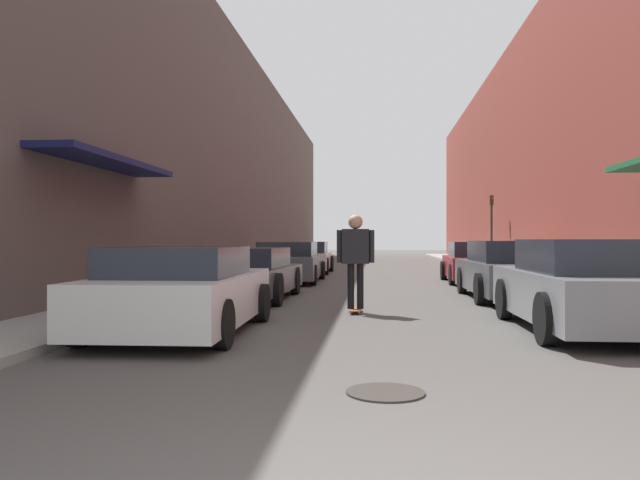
% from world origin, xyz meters
% --- Properties ---
extents(ground, '(114.76, 114.76, 0.00)m').
position_xyz_m(ground, '(0.00, 20.86, 0.00)').
color(ground, '#4C4947').
extents(curb_strip_left, '(1.80, 52.16, 0.12)m').
position_xyz_m(curb_strip_left, '(-4.92, 26.08, 0.06)').
color(curb_strip_left, gray).
rests_on(curb_strip_left, ground).
extents(curb_strip_right, '(1.80, 52.16, 0.12)m').
position_xyz_m(curb_strip_right, '(4.92, 26.08, 0.06)').
color(curb_strip_right, gray).
rests_on(curb_strip_right, ground).
extents(building_row_left, '(4.90, 52.16, 9.85)m').
position_xyz_m(building_row_left, '(-7.82, 26.08, 4.92)').
color(building_row_left, '#564C47').
rests_on(building_row_left, ground).
extents(building_row_right, '(4.90, 52.16, 10.22)m').
position_xyz_m(building_row_right, '(7.82, 26.08, 5.11)').
color(building_row_right, brown).
rests_on(building_row_right, ground).
extents(parked_car_left_0, '(2.03, 4.27, 1.26)m').
position_xyz_m(parked_car_left_0, '(-2.93, 6.03, 0.62)').
color(parked_car_left_0, silver).
rests_on(parked_car_left_0, ground).
extents(parked_car_left_1, '(1.93, 4.48, 1.18)m').
position_xyz_m(parked_car_left_1, '(-3.01, 11.12, 0.58)').
color(parked_car_left_1, '#515459').
rests_on(parked_car_left_1, ground).
extents(parked_car_left_2, '(2.03, 4.67, 1.29)m').
position_xyz_m(parked_car_left_2, '(-2.93, 16.95, 0.62)').
color(parked_car_left_2, '#515459').
rests_on(parked_car_left_2, ground).
extents(parked_car_left_3, '(1.91, 4.14, 1.28)m').
position_xyz_m(parked_car_left_3, '(-2.96, 22.38, 0.62)').
color(parked_car_left_3, silver).
rests_on(parked_car_left_3, ground).
extents(parked_car_right_0, '(2.06, 4.33, 1.36)m').
position_xyz_m(parked_car_right_0, '(3.00, 6.72, 0.66)').
color(parked_car_right_0, gray).
rests_on(parked_car_right_0, ground).
extents(parked_car_right_1, '(2.00, 4.52, 1.34)m').
position_xyz_m(parked_car_right_1, '(2.93, 11.76, 0.65)').
color(parked_car_right_1, '#515459').
rests_on(parked_car_right_1, ground).
extents(parked_car_right_2, '(2.00, 4.11, 1.29)m').
position_xyz_m(parked_car_right_2, '(3.03, 17.29, 0.62)').
color(parked_car_right_2, maroon).
rests_on(parked_car_right_2, ground).
extents(skateboarder, '(0.70, 0.78, 1.83)m').
position_xyz_m(skateboarder, '(-0.51, 8.80, 1.13)').
color(skateboarder, brown).
rests_on(skateboarder, ground).
extents(manhole_cover, '(0.70, 0.70, 0.02)m').
position_xyz_m(manhole_cover, '(-0.02, 2.75, 0.01)').
color(manhole_cover, '#332D28').
rests_on(manhole_cover, ground).
extents(traffic_light, '(0.16, 0.22, 3.28)m').
position_xyz_m(traffic_light, '(5.14, 26.63, 2.16)').
color(traffic_light, '#2D2D2D').
rests_on(traffic_light, curb_strip_right).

